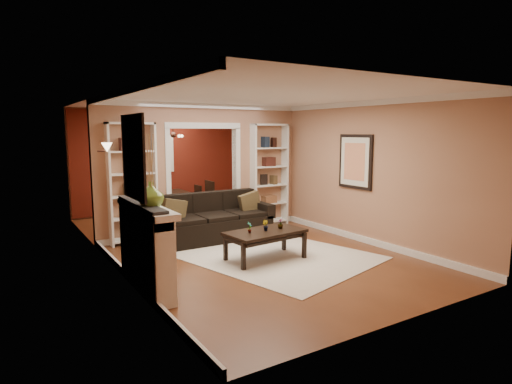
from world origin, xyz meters
TOP-DOWN VIEW (x-y plane):
  - floor at (0.00, 0.00)m, footprint 8.00×8.00m
  - ceiling at (0.00, 0.00)m, footprint 8.00×8.00m
  - wall_back at (0.00, 4.00)m, footprint 8.00×0.00m
  - wall_front at (0.00, -4.00)m, footprint 8.00×0.00m
  - wall_left at (-2.25, 0.00)m, footprint 0.00×8.00m
  - wall_right at (2.25, 0.00)m, footprint 0.00×8.00m
  - partition_wall at (0.00, 1.20)m, footprint 4.50×0.15m
  - red_back_panel at (0.00, 3.97)m, footprint 4.44×0.04m
  - dining_window at (0.00, 3.93)m, footprint 0.78×0.03m
  - area_rug at (0.20, -0.89)m, footprint 3.38×4.10m
  - sofa at (-0.14, 0.45)m, footprint 2.33×1.00m
  - pillow_left at (-0.97, 0.43)m, footprint 0.46×0.17m
  - pillow_right at (0.68, 0.43)m, footprint 0.44×0.13m
  - coffee_table at (-0.00, -1.21)m, footprint 1.37×0.84m
  - plant_left at (-0.31, -1.21)m, footprint 0.12×0.11m
  - plant_center at (-0.00, -1.21)m, footprint 0.09×0.11m
  - plant_right at (0.30, -1.21)m, footprint 0.11×0.11m
  - bookshelf_left at (-1.55, 1.03)m, footprint 0.90×0.30m
  - bookshelf_right at (1.55, 1.03)m, footprint 0.90×0.30m
  - fireplace at (-2.09, -1.50)m, footprint 0.32×1.70m
  - vase at (-2.09, -1.74)m, footprint 0.42×0.42m
  - mirror at (-2.23, -1.50)m, footprint 0.03×0.95m
  - wall_sconce at (-2.15, 0.55)m, footprint 0.18×0.18m
  - framed_art at (2.21, -1.00)m, footprint 0.04×0.85m
  - dining_table at (-0.00, 2.87)m, footprint 1.74×0.97m
  - dining_chair_nw at (-0.55, 2.57)m, footprint 0.54×0.54m
  - dining_chair_ne at (0.55, 2.57)m, footprint 0.58×0.58m
  - dining_chair_sw at (-0.55, 3.17)m, footprint 0.55×0.55m
  - dining_chair_se at (0.55, 3.17)m, footprint 0.48×0.48m
  - chandelier at (0.00, 2.70)m, footprint 0.50×0.50m

SIDE VIEW (x-z plane):
  - floor at x=0.00m, z-range 0.00..0.00m
  - area_rug at x=0.20m, z-range 0.00..0.01m
  - coffee_table at x=0.00m, z-range 0.00..0.50m
  - dining_table at x=0.00m, z-range 0.00..0.61m
  - dining_chair_se at x=0.55m, z-range 0.00..0.76m
  - sofa at x=-0.14m, z-range 0.00..0.91m
  - dining_chair_sw at x=-0.55m, z-range 0.00..0.92m
  - dining_chair_ne at x=0.55m, z-range 0.00..0.94m
  - dining_chair_nw at x=-0.55m, z-range 0.00..0.94m
  - fireplace at x=-2.09m, z-range 0.00..1.16m
  - plant_right at x=0.30m, z-range 0.50..0.67m
  - plant_center at x=0.00m, z-range 0.50..0.67m
  - plant_left at x=-0.31m, z-range 0.50..0.68m
  - pillow_right at x=0.68m, z-range 0.44..0.88m
  - pillow_left at x=-0.97m, z-range 0.44..0.89m
  - bookshelf_left at x=-1.55m, z-range 0.00..2.30m
  - bookshelf_right at x=1.55m, z-range 0.00..2.30m
  - red_back_panel at x=0.00m, z-range 0.00..2.64m
  - vase at x=-2.09m, z-range 1.16..1.50m
  - wall_back at x=0.00m, z-range -2.65..5.35m
  - wall_front at x=0.00m, z-range -2.65..5.35m
  - wall_left at x=-2.25m, z-range -2.65..5.35m
  - wall_right at x=2.25m, z-range -2.65..5.35m
  - partition_wall at x=0.00m, z-range 0.00..2.70m
  - dining_window at x=0.00m, z-range 1.06..2.04m
  - framed_art at x=2.21m, z-range 1.02..2.08m
  - mirror at x=-2.23m, z-range 1.25..2.35m
  - wall_sconce at x=-2.15m, z-range 1.72..1.94m
  - chandelier at x=0.00m, z-range 1.87..2.17m
  - ceiling at x=0.00m, z-range 2.70..2.70m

